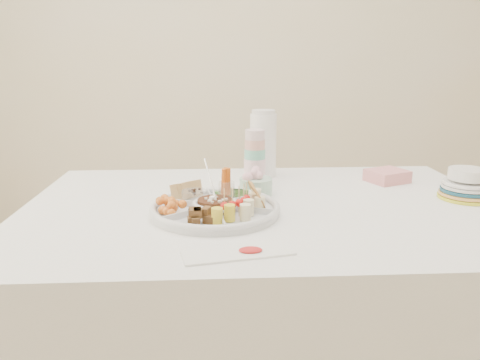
{
  "coord_description": "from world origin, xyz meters",
  "views": [
    {
      "loc": [
        -0.16,
        -1.41,
        1.21
      ],
      "look_at": [
        -0.08,
        0.02,
        0.84
      ],
      "focal_mm": 35.0,
      "sensor_mm": 36.0,
      "label": 1
    }
  ],
  "objects": [
    {
      "name": "flower_bowl",
      "position": [
        -0.02,
        0.12,
        0.8
      ],
      "size": [
        0.13,
        0.13,
        0.08
      ],
      "primitive_type": "cylinder",
      "rotation": [
        0.0,
        0.0,
        0.23
      ],
      "color": "#A8C7B6",
      "rests_on": "dining_table"
    },
    {
      "name": "banana_tomato",
      "position": [
        -0.08,
        -0.18,
        0.82
      ],
      "size": [
        0.13,
        0.13,
        0.08
      ],
      "primitive_type": null,
      "rotation": [
        0.0,
        0.0,
        -0.38
      ],
      "color": "#F8D05F",
      "rests_on": "party_tray"
    },
    {
      "name": "wall_back",
      "position": [
        0.0,
        2.0,
        1.35
      ],
      "size": [
        4.0,
        0.02,
        2.7
      ],
      "primitive_type": "cube",
      "color": "beige",
      "rests_on": "ground"
    },
    {
      "name": "granola_chunks",
      "position": [
        -0.2,
        -0.2,
        0.79
      ],
      "size": [
        0.12,
        0.12,
        0.04
      ],
      "primitive_type": null,
      "rotation": [
        0.0,
        0.0,
        -0.38
      ],
      "color": "#482916",
      "rests_on": "party_tray"
    },
    {
      "name": "bean_dip",
      "position": [
        -0.16,
        -0.08,
        0.79
      ],
      "size": [
        0.13,
        0.13,
        0.04
      ],
      "primitive_type": "cylinder",
      "rotation": [
        0.0,
        0.0,
        -0.38
      ],
      "color": "black",
      "rests_on": "party_tray"
    },
    {
      "name": "carrot_cucumber",
      "position": [
        -0.11,
        0.04,
        0.82
      ],
      "size": [
        0.13,
        0.13,
        0.09
      ],
      "primitive_type": null,
      "rotation": [
        0.0,
        0.0,
        -0.38
      ],
      "color": "orange",
      "rests_on": "party_tray"
    },
    {
      "name": "thermos",
      "position": [
        0.03,
        0.38,
        0.89
      ],
      "size": [
        0.12,
        0.12,
        0.26
      ],
      "primitive_type": "cylinder",
      "rotation": [
        0.0,
        0.0,
        0.14
      ],
      "color": "white",
      "rests_on": "dining_table"
    },
    {
      "name": "cherries",
      "position": [
        -0.29,
        -0.1,
        0.79
      ],
      "size": [
        0.15,
        0.15,
        0.05
      ],
      "primitive_type": null,
      "rotation": [
        0.0,
        0.0,
        -0.38
      ],
      "color": "orange",
      "rests_on": "party_tray"
    },
    {
      "name": "placemat",
      "position": [
        -0.1,
        -0.38,
        0.76
      ],
      "size": [
        0.28,
        0.14,
        0.01
      ],
      "primitive_type": "cube",
      "rotation": [
        0.0,
        0.0,
        0.2
      ],
      "color": "white",
      "rests_on": "dining_table"
    },
    {
      "name": "napkin_stack",
      "position": [
        0.49,
        0.26,
        0.78
      ],
      "size": [
        0.17,
        0.16,
        0.05
      ],
      "primitive_type": "cube",
      "rotation": [
        0.0,
        0.0,
        0.4
      ],
      "color": "pink",
      "rests_on": "dining_table"
    },
    {
      "name": "cup_stack",
      "position": [
        -0.01,
        0.24,
        0.87
      ],
      "size": [
        0.09,
        0.09,
        0.22
      ],
      "primitive_type": "cylinder",
      "rotation": [
        0.0,
        0.0,
        0.09
      ],
      "color": "#B3CAA3",
      "rests_on": "dining_table"
    },
    {
      "name": "pita_raisins",
      "position": [
        -0.24,
        0.02,
        0.8
      ],
      "size": [
        0.14,
        0.14,
        0.06
      ],
      "primitive_type": null,
      "rotation": [
        0.0,
        0.0,
        -0.38
      ],
      "color": "#DAB07B",
      "rests_on": "party_tray"
    },
    {
      "name": "dining_table",
      "position": [
        0.0,
        0.0,
        0.38
      ],
      "size": [
        1.52,
        1.02,
        0.76
      ],
      "primitive_type": "cube",
      "color": "white",
      "rests_on": "floor"
    },
    {
      "name": "plate_stack",
      "position": [
        0.67,
        0.03,
        0.81
      ],
      "size": [
        0.19,
        0.19,
        0.11
      ],
      "primitive_type": "cylinder",
      "rotation": [
        0.0,
        0.0,
        -0.12
      ],
      "color": "#C38B22",
      "rests_on": "dining_table"
    },
    {
      "name": "party_tray",
      "position": [
        -0.16,
        -0.08,
        0.78
      ],
      "size": [
        0.49,
        0.49,
        0.04
      ],
      "primitive_type": "cylinder",
      "rotation": [
        0.0,
        0.0,
        -0.38
      ],
      "color": "silver",
      "rests_on": "dining_table"
    },
    {
      "name": "tortillas",
      "position": [
        -0.03,
        -0.06,
        0.8
      ],
      "size": [
        0.14,
        0.14,
        0.06
      ],
      "primitive_type": null,
      "rotation": [
        0.0,
        0.0,
        -0.38
      ],
      "color": "#9E7E44",
      "rests_on": "party_tray"
    }
  ]
}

